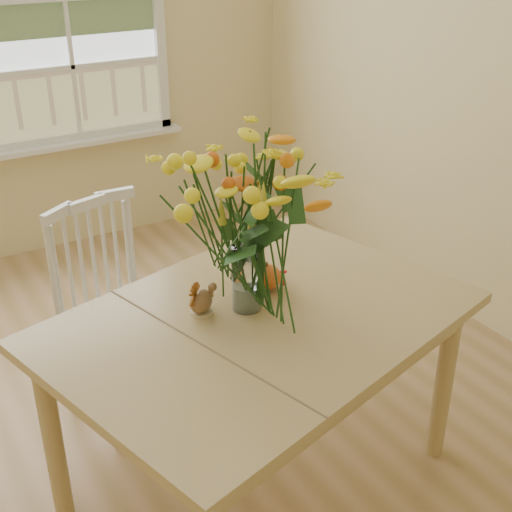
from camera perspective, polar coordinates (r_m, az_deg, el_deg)
floor at (r=2.87m, az=-9.30°, el=-17.74°), size 4.00×4.50×0.01m
dining_table at (r=2.40m, az=0.25°, el=-6.85°), size 1.62×1.33×0.75m
windsor_chair at (r=2.97m, az=-12.05°, el=-3.49°), size 0.52×0.51×0.93m
flower_vase at (r=2.23m, az=-0.83°, el=3.33°), size 0.49×0.49×0.58m
pumpkin at (r=2.48m, az=0.81°, el=-1.86°), size 0.12×0.12×0.09m
turkey_figurine at (r=2.34m, az=-4.60°, el=-3.79°), size 0.12×0.12×0.12m
dark_gourd at (r=2.50m, az=1.14°, el=-2.04°), size 0.13×0.12×0.06m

